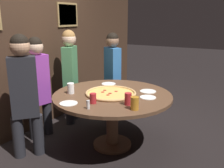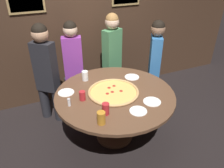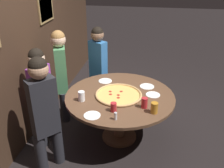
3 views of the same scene
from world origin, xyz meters
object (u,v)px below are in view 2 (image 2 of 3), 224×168
object	(u,v)px
drink_cup_far_left	(101,118)
drink_cup_near_right	(82,96)
giant_pizza	(113,92)
white_plate_right_side	(132,77)
drink_cup_near_left	(85,76)
white_plate_left_side	(138,111)
diner_side_left	(112,53)
white_plate_beside_cup	(66,92)
drink_cup_centre_back	(106,109)
diner_centre_back	(46,69)
diner_far_right	(155,60)
white_plate_near_front	(152,102)
dining_table	(115,102)
diner_far_left	(73,60)
condiment_shaker	(69,102)

from	to	relation	value
drink_cup_far_left	drink_cup_near_right	bearing A→B (deg)	95.79
giant_pizza	white_plate_right_side	distance (m)	0.50
drink_cup_near_left	white_plate_left_side	size ratio (longest dim) A/B	0.69
white_plate_left_side	diner_side_left	world-z (taller)	diner_side_left
drink_cup_near_left	white_plate_beside_cup	world-z (taller)	drink_cup_near_left
drink_cup_near_left	drink_cup_near_right	xyz separation A→B (m)	(-0.18, -0.47, -0.01)
drink_cup_centre_back	diner_centre_back	world-z (taller)	diner_centre_back
drink_cup_near_right	white_plate_beside_cup	xyz separation A→B (m)	(-0.15, 0.24, -0.06)
drink_cup_near_right	diner_far_right	xyz separation A→B (m)	(1.38, 0.51, 0.03)
white_plate_left_side	white_plate_beside_cup	xyz separation A→B (m)	(-0.66, 0.72, 0.00)
drink_cup_near_left	white_plate_right_side	bearing A→B (deg)	-16.65
drink_cup_far_left	diner_side_left	bearing A→B (deg)	62.49
white_plate_beside_cup	diner_side_left	bearing A→B (deg)	37.44
white_plate_right_side	white_plate_near_front	bearing A→B (deg)	-96.69
diner_side_left	dining_table	bearing A→B (deg)	46.46
white_plate_near_front	diner_far_left	bearing A→B (deg)	112.74
dining_table	white_plate_left_side	size ratio (longest dim) A/B	7.70
drink_cup_near_left	white_plate_left_side	bearing A→B (deg)	-70.97
diner_centre_back	dining_table	bearing A→B (deg)	174.67
diner_centre_back	diner_far_right	bearing A→B (deg)	-146.89
dining_table	diner_far_right	distance (m)	1.11
dining_table	white_plate_beside_cup	distance (m)	0.65
white_plate_left_side	drink_cup_near_left	bearing A→B (deg)	109.03
drink_cup_centre_back	condiment_shaker	bearing A→B (deg)	136.04
drink_cup_near_left	diner_far_left	xyz separation A→B (m)	(-0.02, 0.57, 0.02)
diner_centre_back	drink_cup_centre_back	bearing A→B (deg)	153.88
condiment_shaker	diner_far_left	distance (m)	1.15
giant_pizza	drink_cup_centre_back	distance (m)	0.46
giant_pizza	white_plate_beside_cup	world-z (taller)	giant_pizza
dining_table	white_plate_right_side	world-z (taller)	white_plate_right_side
drink_cup_near_left	white_plate_left_side	xyz separation A→B (m)	(0.33, -0.95, -0.07)
drink_cup_near_left	drink_cup_near_right	world-z (taller)	drink_cup_near_left
dining_table	giant_pizza	bearing A→B (deg)	127.71
drink_cup_centre_back	diner_far_left	distance (m)	1.41
giant_pizza	drink_cup_near_left	world-z (taller)	drink_cup_near_left
giant_pizza	drink_cup_far_left	xyz separation A→B (m)	(-0.36, -0.50, 0.06)
white_plate_right_side	white_plate_left_side	bearing A→B (deg)	-113.20
white_plate_beside_cup	diner_centre_back	bearing A→B (deg)	106.04
white_plate_left_side	white_plate_right_side	world-z (taller)	same
white_plate_right_side	condiment_shaker	size ratio (longest dim) A/B	2.17
giant_pizza	drink_cup_near_left	size ratio (longest dim) A/B	4.76
drink_cup_near_right	condiment_shaker	size ratio (longest dim) A/B	1.23
diner_centre_back	white_plate_near_front	bearing A→B (deg)	174.59
white_plate_left_side	white_plate_right_side	size ratio (longest dim) A/B	0.96
giant_pizza	diner_side_left	world-z (taller)	diner_side_left
white_plate_beside_cup	condiment_shaker	xyz separation A→B (m)	(-0.03, -0.30, 0.05)
giant_pizza	condiment_shaker	size ratio (longest dim) A/B	6.83
diner_far_left	diner_centre_back	size ratio (longest dim) A/B	0.95
drink_cup_centre_back	diner_centre_back	distance (m)	1.25
diner_side_left	giant_pizza	bearing A→B (deg)	45.51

